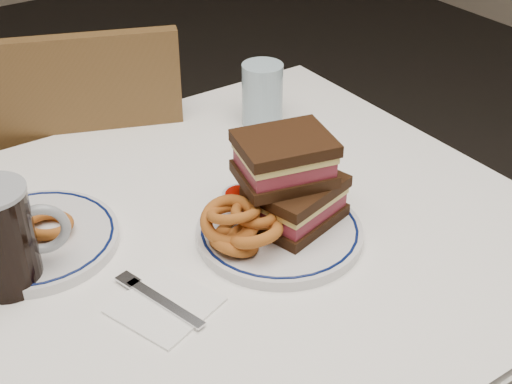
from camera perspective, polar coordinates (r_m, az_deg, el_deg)
dining_table at (r=1.10m, az=-9.48°, el=-10.15°), size 1.27×0.87×0.75m
chair_far at (r=1.62m, az=-13.55°, el=-0.75°), size 0.56×0.56×0.93m
main_plate at (r=1.06m, az=1.88°, el=-3.20°), size 0.25×0.25×0.02m
reuben_sandwich at (r=1.04m, az=2.77°, el=0.95°), size 0.17×0.15×0.14m
onion_rings_main at (r=1.01m, az=-1.31°, el=-2.71°), size 0.12×0.12×0.09m
ketchup_ramekin at (r=1.08m, az=-1.23°, el=-0.77°), size 0.06×0.06×0.03m
beer_mug at (r=0.99m, az=-19.57°, el=-3.40°), size 0.13×0.09×0.15m
water_glass at (r=1.34m, az=0.51°, el=7.77°), size 0.08×0.08×0.12m
far_plate at (r=1.09m, az=-17.31°, el=-3.63°), size 0.25×0.25×0.02m
onion_rings_far at (r=1.09m, az=-16.38°, el=-2.54°), size 0.08×0.09×0.04m
napkin_fork at (r=0.96m, az=-7.41°, el=-8.87°), size 0.15×0.16×0.01m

